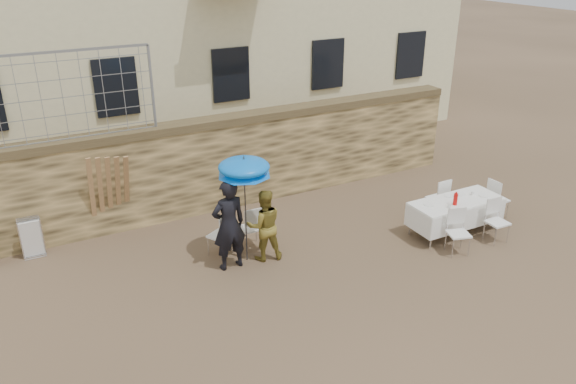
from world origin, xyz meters
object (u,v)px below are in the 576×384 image
soda_bottle (455,199)px  chair_stack_right (31,235)px  table_chair_back (437,197)px  table_chair_side (498,198)px  table_chair_front_left (459,233)px  couple_chair_right (251,227)px  man_suit (229,225)px  umbrella (244,170)px  couple_chair_left (220,234)px  banquet_table (457,202)px  table_chair_front_right (498,221)px  woman_dress (264,225)px

soda_bottle → chair_stack_right: soda_bottle is taller
table_chair_back → table_chair_side: 1.39m
table_chair_front_left → table_chair_side: size_ratio=1.00×
couple_chair_right → soda_bottle: soda_bottle is taller
man_suit → couple_chair_right: man_suit is taller
umbrella → couple_chair_left: (-0.40, 0.45, -1.49)m
banquet_table → table_chair_back: size_ratio=2.19×
couple_chair_left → table_chair_front_left: size_ratio=1.00×
couple_chair_left → chair_stack_right: couple_chair_left is taller
couple_chair_right → chair_stack_right: bearing=-20.5°
soda_bottle → table_chair_front_right: 1.02m
soda_bottle → couple_chair_left: bearing=161.1°
table_chair_front_right → couple_chair_left: bearing=159.8°
banquet_table → table_chair_front_right: size_ratio=2.19×
woman_dress → table_chair_back: 4.43m
couple_chair_right → banquet_table: bearing=163.6°
couple_chair_right → table_chair_side: same height
man_suit → table_chair_side: (6.37, -0.83, -0.46)m
umbrella → soda_bottle: (4.37, -1.18, -1.07)m
man_suit → couple_chair_left: 0.72m
umbrella → couple_chair_right: (0.30, 0.45, -1.49)m
table_chair_front_left → couple_chair_right: bearing=166.1°
umbrella → table_chair_front_left: bearing=-24.2°
umbrella → table_chair_side: umbrella is taller
couple_chair_right → chair_stack_right: 4.48m
table_chair_side → chair_stack_right: bearing=70.8°
couple_chair_left → soda_bottle: 5.06m
table_chair_front_right → chair_stack_right: 9.75m
table_chair_front_left → couple_chair_left: bearing=170.4°
woman_dress → couple_chair_right: size_ratio=1.57×
table_chair_front_left → chair_stack_right: size_ratio=1.04×
table_chair_side → chair_stack_right: 10.28m
table_chair_front_left → table_chair_side: (2.00, 0.85, 0.00)m
soda_bottle → table_chair_back: size_ratio=0.27×
table_chair_front_left → banquet_table: bearing=68.8°
couple_chair_left → umbrella: bearing=101.7°
woman_dress → banquet_table: (4.22, -0.93, -0.02)m
woman_dress → soda_bottle: size_ratio=5.80×
soda_bottle → man_suit: bearing=167.2°
banquet_table → table_chair_back: 0.86m
man_suit → table_chair_front_right: man_suit is taller
woman_dress → umbrella: 1.27m
table_chair_back → table_chair_side: (1.20, -0.70, 0.00)m
umbrella → couple_chair_right: size_ratio=2.17×
banquet_table → table_chair_side: (1.40, 0.10, -0.25)m
table_chair_front_right → table_chair_side: (0.90, 0.85, 0.00)m
man_suit → chair_stack_right: bearing=-37.9°
table_chair_side → table_chair_front_left: bearing=111.7°
table_chair_back → table_chair_front_right: bearing=99.2°
umbrella → chair_stack_right: 4.67m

